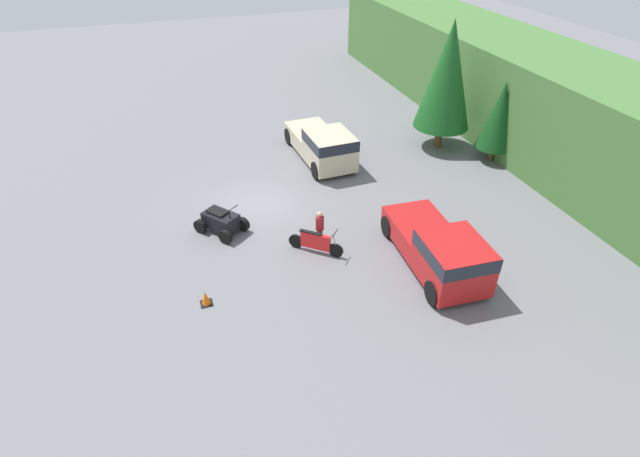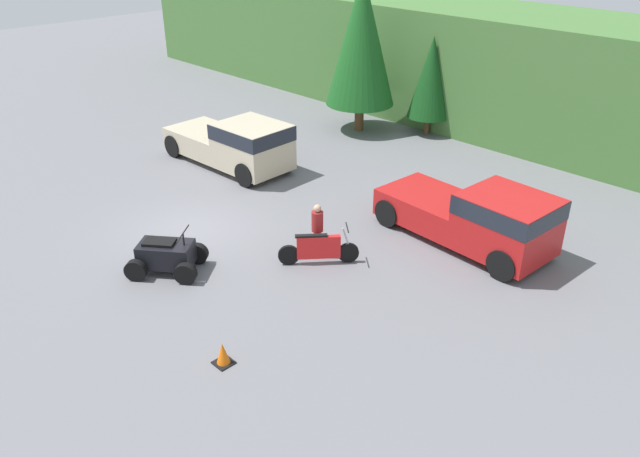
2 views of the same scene
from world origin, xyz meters
The scene contains 10 objects.
ground_plane centered at (0.00, 0.00, 0.00)m, with size 80.00×80.00×0.00m, color slate.
hillside_backdrop centered at (0.00, 16.00, 2.54)m, with size 44.00×6.00×5.08m.
tree_left centered at (-2.96, 11.02, 3.99)m, with size 2.99×2.99×6.79m.
tree_mid_left centered at (-0.55, 12.86, 2.48)m, with size 1.86×1.86×4.22m.
pickup_truck_red centered at (6.81, 5.51, 1.02)m, with size 5.52×2.50×1.94m.
pickup_truck_second centered at (-3.17, 4.32, 1.02)m, with size 5.65×2.45×1.94m.
dirt_bike centered at (4.18, 1.49, 0.47)m, with size 1.56×1.83×1.13m.
quad_atv centered at (1.56, -1.82, 0.49)m, with size 2.38×2.27×1.24m.
rider_person centered at (3.84, 1.78, 0.88)m, with size 0.47×0.47×1.63m.
traffic_cone centered at (5.82, -3.08, 0.25)m, with size 0.42×0.42×0.55m.
Camera 1 is at (19.31, -3.40, 12.13)m, focal length 28.00 mm.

